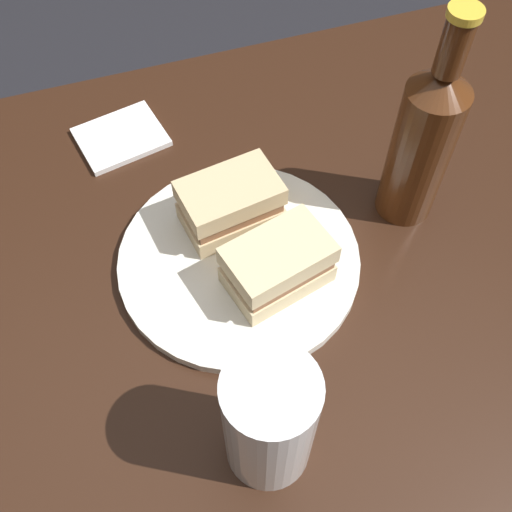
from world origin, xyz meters
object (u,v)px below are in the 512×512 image
(sandwich_half_right, at_px, (230,204))
(pint_glass, at_px, (269,425))
(cider_bottle, at_px, (423,142))
(sandwich_half_left, at_px, (278,265))
(napkin, at_px, (121,137))
(plate, at_px, (239,260))

(sandwich_half_right, xyz_separation_m, pint_glass, (0.04, 0.26, 0.02))
(sandwich_half_right, height_order, cider_bottle, cider_bottle)
(sandwich_half_left, height_order, pint_glass, pint_glass)
(cider_bottle, distance_m, napkin, 0.39)
(plate, distance_m, napkin, 0.26)
(sandwich_half_left, bearing_deg, napkin, -66.27)
(plate, xyz_separation_m, pint_glass, (0.04, 0.21, 0.06))
(cider_bottle, bearing_deg, plate, 4.95)
(sandwich_half_left, relative_size, napkin, 1.13)
(sandwich_half_left, height_order, napkin, sandwich_half_left)
(plate, height_order, napkin, plate)
(sandwich_half_left, xyz_separation_m, sandwich_half_right, (0.02, -0.10, 0.00))
(pint_glass, relative_size, cider_bottle, 0.58)
(pint_glass, bearing_deg, napkin, -83.04)
(plate, distance_m, pint_glass, 0.22)
(sandwich_half_right, distance_m, pint_glass, 0.27)
(plate, distance_m, sandwich_half_right, 0.07)
(plate, bearing_deg, pint_glass, 80.18)
(sandwich_half_left, distance_m, cider_bottle, 0.21)
(sandwich_half_left, relative_size, cider_bottle, 0.45)
(sandwich_half_right, bearing_deg, cider_bottle, 170.95)
(pint_glass, bearing_deg, sandwich_half_left, -111.99)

